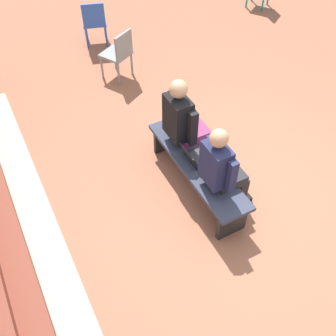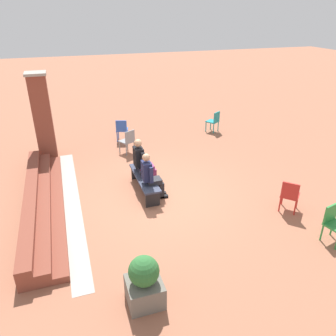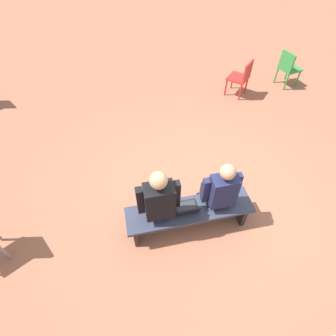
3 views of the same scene
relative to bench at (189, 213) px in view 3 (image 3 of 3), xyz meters
name	(u,v)px [view 3 (image 3 of 3)]	position (x,y,z in m)	size (l,w,h in m)	color
ground_plane	(202,207)	(-0.30, -0.26, -0.35)	(60.00, 60.00, 0.00)	#9E6047
bench	(189,213)	(0.00, 0.00, 0.00)	(1.80, 0.44, 0.45)	#33384C
person_student	(219,190)	(-0.41, -0.06, 0.35)	(0.52, 0.65, 1.30)	#232328
person_adult	(158,199)	(0.43, -0.07, 0.38)	(0.56, 0.71, 1.38)	#7F2D5B
laptop	(187,209)	(0.05, 0.01, 0.15)	(0.32, 0.29, 0.21)	black
plastic_chair_far_left	(242,76)	(-2.07, -3.12, 0.13)	(0.59, 0.59, 0.84)	red
plastic_chair_near_bench_left	(288,67)	(-3.32, -3.29, 0.13)	(0.50, 0.50, 0.84)	#2D893D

